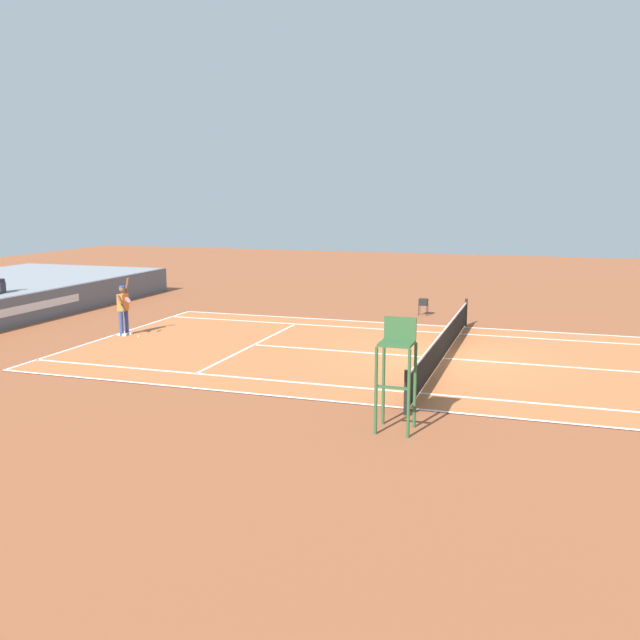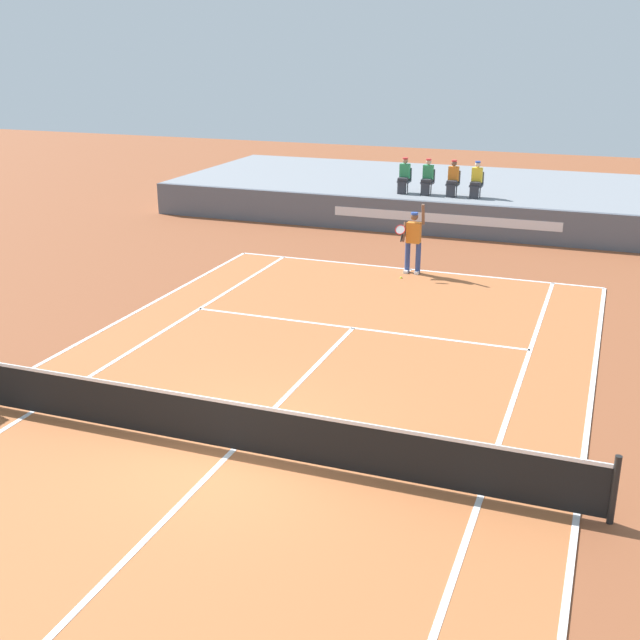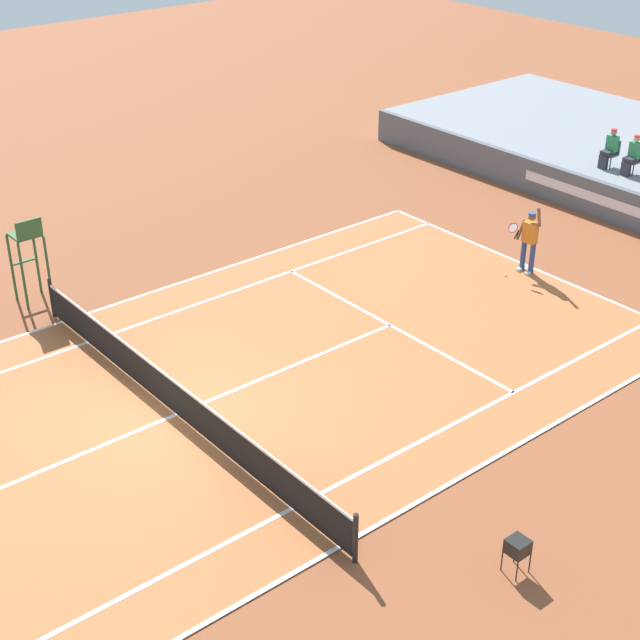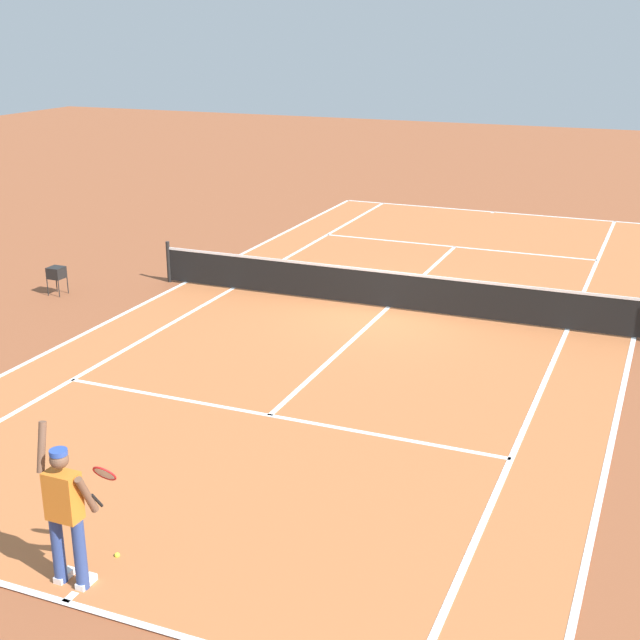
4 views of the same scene
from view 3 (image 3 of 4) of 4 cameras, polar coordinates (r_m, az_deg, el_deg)
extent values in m
plane|color=brown|center=(21.49, -8.48, -5.59)|extent=(80.00, 80.00, 0.00)
cube|color=#B76638|center=(21.49, -8.48, -5.57)|extent=(10.98, 23.78, 0.02)
cube|color=white|center=(28.47, 12.24, 3.10)|extent=(10.98, 0.10, 0.01)
cube|color=white|center=(25.74, -14.95, -0.10)|extent=(0.10, 23.78, 0.01)
cube|color=white|center=(17.90, 1.10, -13.24)|extent=(0.10, 23.78, 0.01)
cube|color=white|center=(24.62, -13.54, -1.29)|extent=(0.10, 23.78, 0.01)
cube|color=white|center=(18.71, -1.69, -11.06)|extent=(0.10, 23.78, 0.01)
cube|color=white|center=(24.78, 4.14, -0.30)|extent=(8.22, 0.10, 0.01)
cube|color=white|center=(21.48, -8.48, -5.54)|extent=(0.10, 12.80, 0.01)
cube|color=white|center=(28.40, 12.12, 3.04)|extent=(0.10, 0.20, 0.01)
cylinder|color=black|center=(25.88, -15.53, 1.26)|extent=(0.10, 0.10, 1.07)
cylinder|color=black|center=(17.31, 2.10, -12.74)|extent=(0.10, 0.10, 1.07)
cube|color=black|center=(21.23, -8.57, -4.52)|extent=(11.78, 0.02, 0.84)
cube|color=white|center=(21.00, -8.65, -3.56)|extent=(11.78, 0.03, 0.06)
cube|color=#565B66|center=(31.77, 17.70, 6.23)|extent=(22.74, 0.24, 1.20)
cube|color=silver|center=(31.65, 17.59, 6.28)|extent=(7.96, 0.01, 0.32)
cube|color=#474C56|center=(33.42, 16.70, 9.32)|extent=(0.44, 0.44, 0.06)
cube|color=#474C56|center=(33.50, 16.96, 9.78)|extent=(0.44, 0.06, 0.44)
cylinder|color=#4C4C51|center=(33.28, 16.74, 8.83)|extent=(0.04, 0.04, 0.38)
cylinder|color=#4C4C51|center=(33.46, 16.25, 9.01)|extent=(0.04, 0.04, 0.38)
cube|color=#2D2D33|center=(33.31, 16.62, 9.42)|extent=(0.34, 0.44, 0.16)
cube|color=#2D2D33|center=(33.24, 16.35, 8.92)|extent=(0.30, 0.14, 0.44)
cube|color=#2D8C51|center=(33.35, 16.85, 9.94)|extent=(0.36, 0.22, 0.52)
sphere|color=#A37556|center=(33.24, 16.94, 10.54)|extent=(0.20, 0.20, 0.20)
cylinder|color=red|center=(33.22, 16.96, 10.69)|extent=(0.19, 0.19, 0.05)
cube|color=#474C56|center=(32.98, 17.92, 8.88)|extent=(0.44, 0.44, 0.06)
cube|color=#474C56|center=(33.06, 18.18, 9.35)|extent=(0.44, 0.06, 0.44)
cylinder|color=#4C4C51|center=(32.84, 17.97, 8.38)|extent=(0.04, 0.04, 0.38)
cylinder|color=#4C4C51|center=(33.01, 17.47, 8.57)|extent=(0.04, 0.04, 0.38)
cube|color=#2D2D33|center=(32.87, 17.84, 8.98)|extent=(0.34, 0.44, 0.16)
cube|color=#2D2D33|center=(32.79, 17.57, 8.48)|extent=(0.30, 0.14, 0.44)
cube|color=#2D8C51|center=(32.91, 18.08, 9.51)|extent=(0.36, 0.22, 0.52)
sphere|color=tan|center=(32.80, 18.18, 10.11)|extent=(0.20, 0.20, 0.20)
cylinder|color=red|center=(32.77, 18.20, 10.26)|extent=(0.19, 0.19, 0.05)
cylinder|color=navy|center=(27.90, 12.38, 3.53)|extent=(0.15, 0.15, 0.92)
cylinder|color=navy|center=(28.07, 11.88, 3.75)|extent=(0.15, 0.15, 0.92)
cube|color=white|center=(28.02, 12.21, 2.74)|extent=(0.12, 0.28, 0.10)
cube|color=white|center=(28.20, 11.72, 2.96)|extent=(0.12, 0.28, 0.10)
cube|color=orange|center=(27.68, 12.29, 5.06)|extent=(0.40, 0.24, 0.60)
sphere|color=brown|center=(27.50, 12.39, 5.96)|extent=(0.22, 0.22, 0.22)
cylinder|color=#2D4CA8|center=(27.47, 12.41, 6.13)|extent=(0.21, 0.21, 0.06)
cylinder|color=brown|center=(27.30, 12.78, 5.95)|extent=(0.09, 0.21, 0.61)
cylinder|color=brown|center=(27.75, 11.75, 5.23)|extent=(0.09, 0.33, 0.56)
cylinder|color=black|center=(27.74, 11.50, 4.95)|extent=(0.04, 0.19, 0.25)
torus|color=red|center=(27.50, 11.31, 5.35)|extent=(0.31, 0.20, 0.26)
cylinder|color=silver|center=(27.50, 11.31, 5.35)|extent=(0.27, 0.16, 0.22)
sphere|color=#D1E533|center=(27.75, 10.89, 2.58)|extent=(0.07, 0.07, 0.07)
cylinder|color=#2D562D|center=(26.87, -17.70, 2.96)|extent=(0.07, 0.07, 1.90)
cylinder|color=#2D562D|center=(27.10, -16.36, 3.38)|extent=(0.07, 0.07, 1.90)
cylinder|color=#2D562D|center=(26.27, -17.09, 2.46)|extent=(0.07, 0.07, 1.90)
cylinder|color=#2D562D|center=(26.50, -15.73, 2.90)|extent=(0.07, 0.07, 1.90)
cube|color=#2D562D|center=(26.29, -17.02, 4.85)|extent=(0.70, 0.70, 0.06)
cube|color=#2D562D|center=(25.89, -16.78, 5.17)|extent=(0.06, 0.70, 0.48)
cube|color=#2D562D|center=(26.91, -17.03, 3.33)|extent=(0.10, 0.70, 0.04)
cube|color=black|center=(17.44, 11.58, -12.95)|extent=(0.36, 0.36, 0.28)
cylinder|color=black|center=(17.64, 10.67, -13.79)|extent=(0.02, 0.02, 0.42)
cylinder|color=black|center=(17.49, 11.53, -14.33)|extent=(0.02, 0.02, 0.42)
cylinder|color=black|center=(17.85, 11.40, -13.28)|extent=(0.02, 0.02, 0.42)
cylinder|color=black|center=(17.70, 12.26, -13.81)|extent=(0.02, 0.02, 0.42)
ellipsoid|color=#D1E533|center=(17.39, 11.60, -12.75)|extent=(0.30, 0.30, 0.12)
camera|label=1|loc=(38.06, -31.07, 14.15)|focal=39.36mm
camera|label=2|loc=(11.64, -42.74, -8.12)|focal=44.81mm
camera|label=4|loc=(35.29, 12.85, 18.82)|focal=49.11mm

